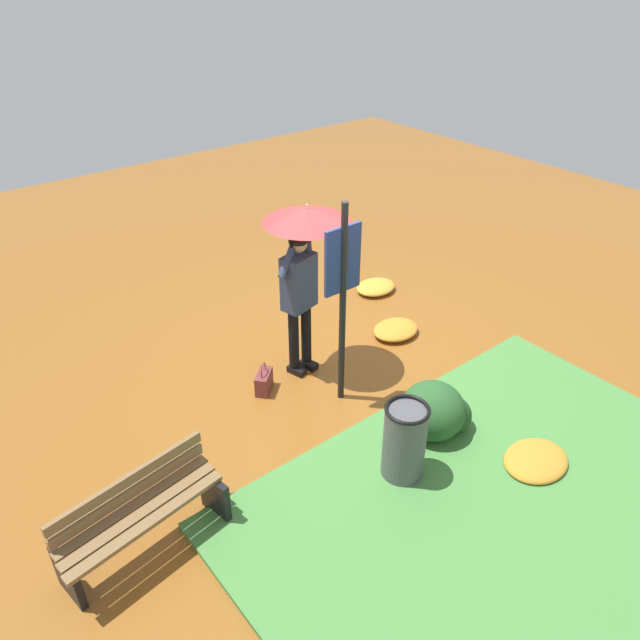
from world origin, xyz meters
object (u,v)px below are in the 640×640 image
at_px(info_sign_post, 343,283).
at_px(trash_bin, 404,443).
at_px(handbag, 264,381).
at_px(person_with_umbrella, 304,249).
at_px(park_bench, 141,516).

distance_m(info_sign_post, trash_bin, 1.67).
height_order(info_sign_post, handbag, info_sign_post).
xyz_separation_m(handbag, trash_bin, (0.30, -1.90, 0.29)).
bearing_deg(person_with_umbrella, trash_bin, -100.16).
distance_m(person_with_umbrella, park_bench, 3.11).
height_order(person_with_umbrella, handbag, person_with_umbrella).
distance_m(handbag, park_bench, 2.29).
bearing_deg(park_bench, trash_bin, -18.15).
height_order(person_with_umbrella, trash_bin, person_with_umbrella).
xyz_separation_m(info_sign_post, park_bench, (-2.56, -0.54, -1.04)).
bearing_deg(person_with_umbrella, handbag, -172.71).
bearing_deg(handbag, park_bench, -149.38).
bearing_deg(info_sign_post, park_bench, -168.11).
bearing_deg(person_with_umbrella, park_bench, -154.56).
relative_size(person_with_umbrella, trash_bin, 2.45).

